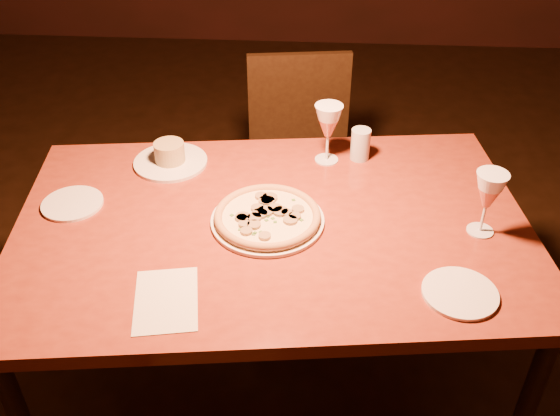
{
  "coord_description": "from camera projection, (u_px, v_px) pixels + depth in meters",
  "views": [
    {
      "loc": [
        -0.02,
        -1.4,
        1.89
      ],
      "look_at": [
        -0.12,
        0.09,
        0.81
      ],
      "focal_mm": 40.0,
      "sensor_mm": 36.0,
      "label": 1
    }
  ],
  "objects": [
    {
      "name": "floor",
      "position": [
        311.0,
        405.0,
        2.24
      ],
      "size": [
        7.0,
        7.0,
        0.0
      ],
      "primitive_type": "plane",
      "color": "black",
      "rests_on": "ground"
    },
    {
      "name": "dining_table",
      "position": [
        273.0,
        240.0,
        1.85
      ],
      "size": [
        1.59,
        1.13,
        0.79
      ],
      "rotation": [
        0.0,
        0.0,
        0.12
      ],
      "color": "maroon",
      "rests_on": "floor"
    },
    {
      "name": "chair_far",
      "position": [
        301.0,
        153.0,
        2.67
      ],
      "size": [
        0.49,
        0.49,
        0.9
      ],
      "rotation": [
        0.0,
        0.0,
        0.14
      ],
      "color": "black",
      "rests_on": "floor"
    },
    {
      "name": "pizza_plate",
      "position": [
        267.0,
        217.0,
        1.79
      ],
      "size": [
        0.33,
        0.33,
        0.04
      ],
      "color": "silver",
      "rests_on": "dining_table"
    },
    {
      "name": "ramekin_saucer",
      "position": [
        170.0,
        157.0,
        2.05
      ],
      "size": [
        0.24,
        0.24,
        0.08
      ],
      "color": "silver",
      "rests_on": "dining_table"
    },
    {
      "name": "wine_glass_far",
      "position": [
        328.0,
        134.0,
        2.02
      ],
      "size": [
        0.09,
        0.09,
        0.2
      ],
      "primitive_type": null,
      "color": "#CD6A55",
      "rests_on": "dining_table"
    },
    {
      "name": "wine_glass_right",
      "position": [
        486.0,
        203.0,
        1.71
      ],
      "size": [
        0.09,
        0.09,
        0.19
      ],
      "primitive_type": null,
      "color": "#CD6A55",
      "rests_on": "dining_table"
    },
    {
      "name": "water_tumbler",
      "position": [
        360.0,
        144.0,
        2.06
      ],
      "size": [
        0.06,
        0.06,
        0.11
      ],
      "primitive_type": "cylinder",
      "color": "silver",
      "rests_on": "dining_table"
    },
    {
      "name": "side_plate_left",
      "position": [
        72.0,
        204.0,
        1.87
      ],
      "size": [
        0.18,
        0.18,
        0.01
      ],
      "primitive_type": "cylinder",
      "color": "silver",
      "rests_on": "dining_table"
    },
    {
      "name": "side_plate_near",
      "position": [
        460.0,
        293.0,
        1.56
      ],
      "size": [
        0.19,
        0.19,
        0.01
      ],
      "primitive_type": "cylinder",
      "color": "silver",
      "rests_on": "dining_table"
    },
    {
      "name": "menu_card",
      "position": [
        166.0,
        300.0,
        1.54
      ],
      "size": [
        0.19,
        0.25,
        0.0
      ],
      "primitive_type": "cube",
      "rotation": [
        0.0,
        0.0,
        0.18
      ],
      "color": "beige",
      "rests_on": "dining_table"
    }
  ]
}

